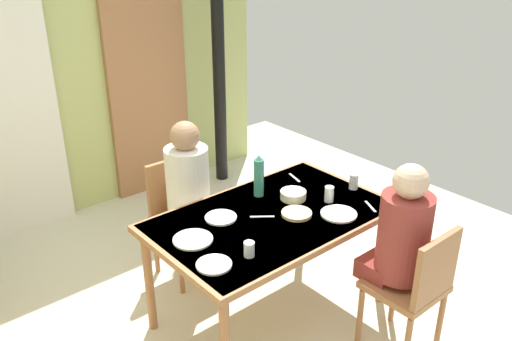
# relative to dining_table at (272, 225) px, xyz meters

# --- Properties ---
(ground_plane) EXTENTS (5.92, 5.92, 0.00)m
(ground_plane) POSITION_rel_dining_table_xyz_m (-0.41, -0.01, -0.69)
(ground_plane) COLOR beige
(wall_back) EXTENTS (4.09, 0.10, 2.70)m
(wall_back) POSITION_rel_dining_table_xyz_m (-0.41, 2.27, 0.66)
(wall_back) COLOR #B4BC70
(wall_back) RESTS_ON ground_plane
(door_wooden) EXTENTS (0.80, 0.05, 2.00)m
(door_wooden) POSITION_rel_dining_table_xyz_m (0.42, 2.19, 0.31)
(door_wooden) COLOR #9F6843
(door_wooden) RESTS_ON ground_plane
(stove_pipe_column) EXTENTS (0.12, 0.12, 2.70)m
(stove_pipe_column) POSITION_rel_dining_table_xyz_m (1.04, 1.92, 0.66)
(stove_pipe_column) COLOR black
(stove_pipe_column) RESTS_ON ground_plane
(dining_table) EXTENTS (1.49, 0.92, 0.76)m
(dining_table) POSITION_rel_dining_table_xyz_m (0.00, 0.00, 0.00)
(dining_table) COLOR #A26A41
(dining_table) RESTS_ON ground_plane
(chair_near_diner) EXTENTS (0.40, 0.40, 0.87)m
(chair_near_diner) POSITION_rel_dining_table_xyz_m (0.39, -0.81, -0.19)
(chair_near_diner) COLOR #A26A41
(chair_near_diner) RESTS_ON ground_plane
(chair_far_diner) EXTENTS (0.40, 0.40, 0.87)m
(chair_far_diner) POSITION_rel_dining_table_xyz_m (-0.16, 0.81, -0.19)
(chair_far_diner) COLOR #A26A41
(chair_far_diner) RESTS_ON ground_plane
(person_near_diner) EXTENTS (0.30, 0.37, 0.77)m
(person_near_diner) POSITION_rel_dining_table_xyz_m (0.39, -0.68, 0.09)
(person_near_diner) COLOR maroon
(person_near_diner) RESTS_ON ground_plane
(person_far_diner) EXTENTS (0.30, 0.37, 0.77)m
(person_far_diner) POSITION_rel_dining_table_xyz_m (-0.16, 0.68, 0.09)
(person_far_diner) COLOR silver
(person_far_diner) RESTS_ON ground_plane
(water_bottle_green_near) EXTENTS (0.07, 0.07, 0.29)m
(water_bottle_green_near) POSITION_rel_dining_table_xyz_m (0.11, 0.25, 0.21)
(water_bottle_green_near) COLOR #388872
(water_bottle_green_near) RESTS_ON dining_table
(serving_bowl_center) EXTENTS (0.17, 0.17, 0.05)m
(serving_bowl_center) POSITION_rel_dining_table_xyz_m (0.25, 0.07, 0.10)
(serving_bowl_center) COLOR #ECE5C2
(serving_bowl_center) RESTS_ON dining_table
(dinner_plate_near_left) EXTENTS (0.20, 0.20, 0.01)m
(dinner_plate_near_left) POSITION_rel_dining_table_xyz_m (-0.27, 0.17, 0.08)
(dinner_plate_near_left) COLOR white
(dinner_plate_near_left) RESTS_ON dining_table
(dinner_plate_near_right) EXTENTS (0.23, 0.23, 0.01)m
(dinner_plate_near_right) POSITION_rel_dining_table_xyz_m (-0.54, 0.07, 0.08)
(dinner_plate_near_right) COLOR white
(dinner_plate_near_right) RESTS_ON dining_table
(dinner_plate_far_center) EXTENTS (0.23, 0.23, 0.01)m
(dinner_plate_far_center) POSITION_rel_dining_table_xyz_m (0.32, -0.27, 0.08)
(dinner_plate_far_center) COLOR white
(dinner_plate_far_center) RESTS_ON dining_table
(dinner_plate_far_side) EXTENTS (0.19, 0.19, 0.01)m
(dinner_plate_far_side) POSITION_rel_dining_table_xyz_m (-0.59, -0.21, 0.08)
(dinner_plate_far_side) COLOR white
(dinner_plate_far_side) RESTS_ON dining_table
(drinking_glass_by_near_diner) EXTENTS (0.06, 0.06, 0.10)m
(drinking_glass_by_near_diner) POSITION_rel_dining_table_xyz_m (0.40, -0.11, 0.12)
(drinking_glass_by_near_diner) COLOR silver
(drinking_glass_by_near_diner) RESTS_ON dining_table
(drinking_glass_by_far_diner) EXTENTS (0.06, 0.06, 0.11)m
(drinking_glass_by_far_diner) POSITION_rel_dining_table_xyz_m (0.67, -0.09, 0.12)
(drinking_glass_by_far_diner) COLOR silver
(drinking_glass_by_far_diner) RESTS_ON dining_table
(drinking_glass_spare_center) EXTENTS (0.06, 0.06, 0.09)m
(drinking_glass_spare_center) POSITION_rel_dining_table_xyz_m (-0.39, -0.26, 0.11)
(drinking_glass_spare_center) COLOR silver
(drinking_glass_spare_center) RESTS_ON dining_table
(bread_plate_sliced) EXTENTS (0.19, 0.19, 0.02)m
(bread_plate_sliced) POSITION_rel_dining_table_xyz_m (0.12, -0.10, 0.08)
(bread_plate_sliced) COLOR #DBB77A
(bread_plate_sliced) RESTS_ON dining_table
(cutlery_knife_near) EXTENTS (0.06, 0.15, 0.00)m
(cutlery_knife_near) POSITION_rel_dining_table_xyz_m (0.48, 0.29, 0.07)
(cutlery_knife_near) COLOR silver
(cutlery_knife_near) RESTS_ON dining_table
(cutlery_fork_near) EXTENTS (0.08, 0.14, 0.00)m
(cutlery_fork_near) POSITION_rel_dining_table_xyz_m (0.55, -0.33, 0.07)
(cutlery_fork_near) COLOR silver
(cutlery_fork_near) RESTS_ON dining_table
(cutlery_knife_far) EXTENTS (0.13, 0.11, 0.00)m
(cutlery_knife_far) POSITION_rel_dining_table_xyz_m (-0.06, 0.02, 0.07)
(cutlery_knife_far) COLOR silver
(cutlery_knife_far) RESTS_ON dining_table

